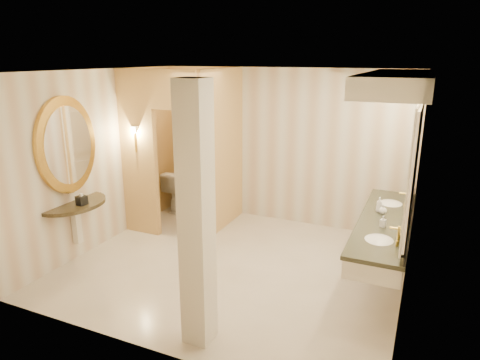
# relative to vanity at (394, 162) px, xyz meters

# --- Properties ---
(floor) EXTENTS (4.50, 4.50, 0.00)m
(floor) POSITION_rel_vanity_xyz_m (-1.98, -0.40, -1.63)
(floor) COLOR beige
(floor) RESTS_ON ground
(ceiling) EXTENTS (4.50, 4.50, 0.00)m
(ceiling) POSITION_rel_vanity_xyz_m (-1.98, -0.40, 1.07)
(ceiling) COLOR white
(ceiling) RESTS_ON wall_back
(wall_back) EXTENTS (4.50, 0.02, 2.70)m
(wall_back) POSITION_rel_vanity_xyz_m (-1.98, 1.60, -0.28)
(wall_back) COLOR beige
(wall_back) RESTS_ON floor
(wall_front) EXTENTS (4.50, 0.02, 2.70)m
(wall_front) POSITION_rel_vanity_xyz_m (-1.98, -2.40, -0.28)
(wall_front) COLOR beige
(wall_front) RESTS_ON floor
(wall_left) EXTENTS (0.02, 4.00, 2.70)m
(wall_left) POSITION_rel_vanity_xyz_m (-4.23, -0.40, -0.28)
(wall_left) COLOR beige
(wall_left) RESTS_ON floor
(wall_right) EXTENTS (0.02, 4.00, 2.70)m
(wall_right) POSITION_rel_vanity_xyz_m (0.27, -0.40, -0.28)
(wall_right) COLOR beige
(wall_right) RESTS_ON floor
(toilet_closet) EXTENTS (1.50, 1.55, 2.70)m
(toilet_closet) POSITION_rel_vanity_xyz_m (-3.10, 0.57, -0.24)
(toilet_closet) COLOR tan
(toilet_closet) RESTS_ON floor
(wall_sconce) EXTENTS (0.14, 0.14, 0.42)m
(wall_sconce) POSITION_rel_vanity_xyz_m (-3.90, 0.03, 0.10)
(wall_sconce) COLOR gold
(wall_sconce) RESTS_ON toilet_closet
(vanity) EXTENTS (0.75, 2.72, 2.09)m
(vanity) POSITION_rel_vanity_xyz_m (0.00, 0.00, 0.00)
(vanity) COLOR silver
(vanity) RESTS_ON floor
(console_shelf) EXTENTS (1.04, 1.04, 1.97)m
(console_shelf) POSITION_rel_vanity_xyz_m (-4.19, -1.11, -0.28)
(console_shelf) COLOR black
(console_shelf) RESTS_ON floor
(pillar) EXTENTS (0.28, 0.28, 2.70)m
(pillar) POSITION_rel_vanity_xyz_m (-1.63, -2.03, -0.28)
(pillar) COLOR silver
(pillar) RESTS_ON floor
(tissue_box) EXTENTS (0.14, 0.14, 0.13)m
(tissue_box) POSITION_rel_vanity_xyz_m (-3.99, -1.14, -0.69)
(tissue_box) COLOR black
(tissue_box) RESTS_ON console_shelf
(toilet) EXTENTS (0.45, 0.77, 0.79)m
(toilet) POSITION_rel_vanity_xyz_m (-3.90, 1.33, -1.24)
(toilet) COLOR white
(toilet) RESTS_ON floor
(soap_bottle_a) EXTENTS (0.08, 0.08, 0.14)m
(soap_bottle_a) POSITION_rel_vanity_xyz_m (-0.03, -0.27, -0.68)
(soap_bottle_a) COLOR beige
(soap_bottle_a) RESTS_ON vanity
(soap_bottle_b) EXTENTS (0.12, 0.12, 0.13)m
(soap_bottle_b) POSITION_rel_vanity_xyz_m (-0.09, 0.19, -0.69)
(soap_bottle_b) COLOR silver
(soap_bottle_b) RESTS_ON vanity
(soap_bottle_c) EXTENTS (0.09, 0.09, 0.20)m
(soap_bottle_c) POSITION_rel_vanity_xyz_m (-0.14, 0.26, -0.65)
(soap_bottle_c) COLOR #C6B28C
(soap_bottle_c) RESTS_ON vanity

